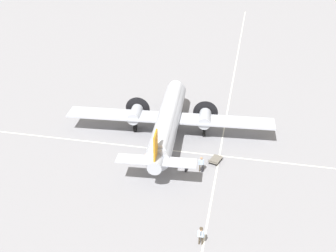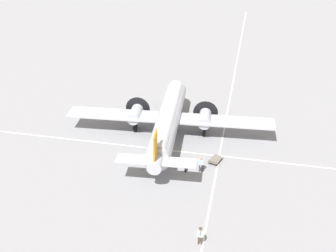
# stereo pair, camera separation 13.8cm
# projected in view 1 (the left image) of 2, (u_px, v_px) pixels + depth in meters

# --- Properties ---
(ground_plane) EXTENTS (300.00, 300.00, 0.00)m
(ground_plane) POSITION_uv_depth(u_px,v_px,m) (168.00, 138.00, 47.55)
(ground_plane) COLOR gray
(apron_line_eastwest) EXTENTS (120.00, 0.16, 0.01)m
(apron_line_eastwest) POSITION_uv_depth(u_px,v_px,m) (221.00, 144.00, 46.49)
(apron_line_eastwest) COLOR silver
(apron_line_eastwest) RESTS_ON ground_plane
(apron_line_northsouth) EXTENTS (0.16, 120.00, 0.01)m
(apron_line_northsouth) POSITION_uv_depth(u_px,v_px,m) (164.00, 150.00, 45.49)
(apron_line_northsouth) COLOR silver
(apron_line_northsouth) RESTS_ON ground_plane
(airliner_main) EXTENTS (18.88, 23.60, 5.65)m
(airliner_main) POSITION_uv_depth(u_px,v_px,m) (168.00, 118.00, 46.69)
(airliner_main) COLOR #ADB2BC
(airliner_main) RESTS_ON ground_plane
(crew_foreground) EXTENTS (0.28, 0.57, 1.68)m
(crew_foreground) POSITION_uv_depth(u_px,v_px,m) (201.00, 234.00, 32.78)
(crew_foreground) COLOR #473D2D
(crew_foreground) RESTS_ON ground_plane
(passenger_boarding) EXTENTS (0.27, 0.57, 1.69)m
(passenger_boarding) POSITION_uv_depth(u_px,v_px,m) (201.00, 163.00, 41.47)
(passenger_boarding) COLOR #473D2D
(passenger_boarding) RESTS_ON ground_plane
(suitcase_near_door) EXTENTS (0.42, 0.20, 0.66)m
(suitcase_near_door) POSITION_uv_depth(u_px,v_px,m) (202.00, 168.00, 41.89)
(suitcase_near_door) COLOR #232328
(suitcase_near_door) RESTS_ON ground_plane
(suitcase_upright_spare) EXTENTS (0.42, 0.20, 0.47)m
(suitcase_upright_spare) POSITION_uv_depth(u_px,v_px,m) (186.00, 169.00, 41.91)
(suitcase_upright_spare) COLOR #232328
(suitcase_upright_spare) RESTS_ON ground_plane
(baggage_cart) EXTENTS (1.88, 1.46, 0.56)m
(baggage_cart) POSITION_uv_depth(u_px,v_px,m) (215.00, 160.00, 43.32)
(baggage_cart) COLOR #6B665B
(baggage_cart) RESTS_ON ground_plane
(traffic_cone) EXTENTS (0.47, 0.47, 0.62)m
(traffic_cone) POSITION_uv_depth(u_px,v_px,m) (145.00, 156.00, 43.92)
(traffic_cone) COLOR orange
(traffic_cone) RESTS_ON ground_plane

